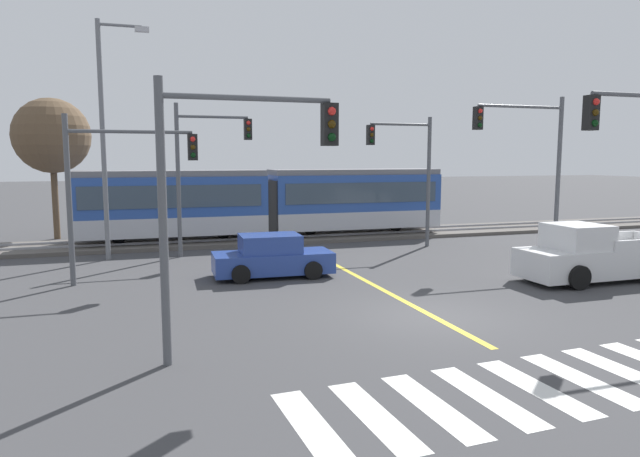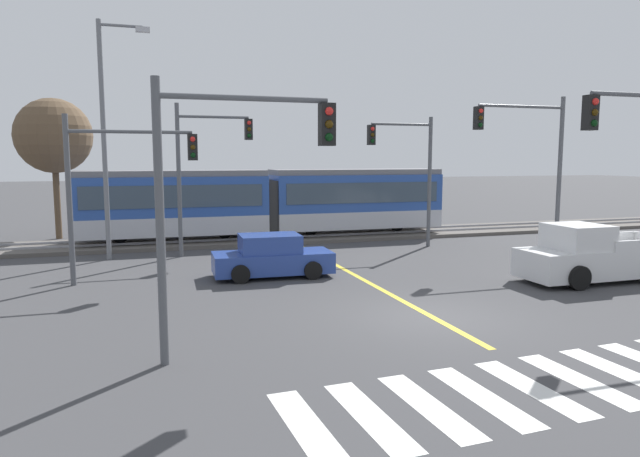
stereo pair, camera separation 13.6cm
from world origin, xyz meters
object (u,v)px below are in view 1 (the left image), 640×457
Objects in this scene: traffic_light_mid_right at (532,152)px; street_lamp_west at (107,128)px; pickup_truck at (592,256)px; sedan_crossing at (272,257)px; traffic_light_far_right at (409,162)px; light_rail_tram at (267,200)px; traffic_light_far_left at (202,158)px; traffic_light_near_left at (227,175)px; bare_tree_far_west at (52,136)px; traffic_light_mid_left at (117,173)px.

street_lamp_west is at bearing 162.67° from traffic_light_mid_right.
traffic_light_mid_right is 0.69× the size of street_lamp_west.
pickup_truck is at bearing -99.89° from traffic_light_mid_right.
street_lamp_west is at bearing 135.65° from sedan_crossing.
traffic_light_mid_right is 1.10× the size of traffic_light_far_right.
traffic_light_far_left reaches higher than light_rail_tram.
traffic_light_near_left reaches higher than pickup_truck.
pickup_truck is at bearing -56.78° from light_rail_tram.
traffic_light_mid_left is at bearing -74.35° from bare_tree_far_west.
traffic_light_mid_right is (0.75, 4.29, 3.60)m from pickup_truck.
street_lamp_west reaches higher than traffic_light_mid_left.
bare_tree_far_west is (-6.73, 7.57, 1.13)m from traffic_light_far_left.
light_rail_tram is 2.85× the size of traffic_light_far_left.
traffic_light_near_left is 13.69m from street_lamp_west.
sedan_crossing is 11.68m from traffic_light_mid_right.
street_lamp_west is (-13.19, 0.85, 1.39)m from traffic_light_far_right.
traffic_light_far_right is (-2.69, 8.63, 3.19)m from pickup_truck.
traffic_light_mid_right is (11.06, 0.25, 3.74)m from sedan_crossing.
traffic_light_far_left is (-1.79, 5.19, 3.49)m from sedan_crossing.
sedan_crossing is 8.93m from traffic_light_near_left.
light_rail_tram is 2.55× the size of bare_tree_far_west.
traffic_light_mid_right is at bearing -1.31° from traffic_light_mid_left.
light_rail_tram is 8.84m from street_lamp_west.
sedan_crossing is at bearing -101.77° from light_rail_tram.
traffic_light_mid_left is 0.78× the size of bare_tree_far_west.
street_lamp_west is at bearing -155.02° from light_rail_tram.
traffic_light_far_right is 13.29m from street_lamp_west.
street_lamp_west is 7.91m from bare_tree_far_west.
bare_tree_far_west is at bearing 138.25° from pickup_truck.
pickup_truck is at bearing -41.75° from bare_tree_far_west.
traffic_light_mid_left is at bearing -162.70° from traffic_light_far_right.
traffic_light_mid_right is at bearing 1.28° from sedan_crossing.
sedan_crossing is 9.09m from street_lamp_west.
sedan_crossing is 9.50m from traffic_light_far_right.
pickup_truck is at bearing -72.69° from traffic_light_far_right.
traffic_light_mid_right is (13.83, 8.12, 0.58)m from traffic_light_near_left.
light_rail_tram is 17.48m from traffic_light_near_left.
traffic_light_far_right is 0.63× the size of street_lamp_west.
pickup_truck is (8.47, -12.93, -1.21)m from light_rail_tram.
traffic_light_far_left is at bearing -134.59° from light_rail_tram.
bare_tree_far_west is at bearing 159.48° from light_rail_tram.
bare_tree_far_west is at bearing 105.57° from traffic_light_near_left.
street_lamp_west is at bearing -68.00° from bare_tree_far_west.
traffic_light_mid_left is 0.58× the size of street_lamp_west.
traffic_light_far_left is (-12.10, 9.24, 3.34)m from pickup_truck.
pickup_truck is 0.96× the size of traffic_light_mid_left.
pickup_truck is at bearing 16.33° from traffic_light_near_left.
sedan_crossing is at bearing -148.98° from traffic_light_far_right.
traffic_light_mid_right is 17.44m from street_lamp_west.
sedan_crossing is 0.70× the size of traffic_light_far_right.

